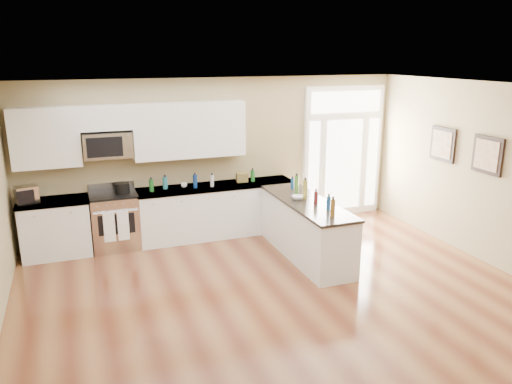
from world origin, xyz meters
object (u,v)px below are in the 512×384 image
(stockpot, at_px, (122,188))
(toaster_oven, at_px, (26,195))
(peninsula_cabinet, at_px, (306,231))
(kitchen_range, at_px, (115,221))

(stockpot, height_order, toaster_oven, toaster_oven)
(peninsula_cabinet, relative_size, kitchen_range, 2.15)
(kitchen_range, height_order, stockpot, stockpot)
(peninsula_cabinet, xyz_separation_m, kitchen_range, (-2.86, 1.45, 0.04))
(stockpot, bearing_deg, toaster_oven, -178.89)
(stockpot, bearing_deg, kitchen_range, 179.24)
(toaster_oven, bearing_deg, peninsula_cabinet, -36.24)
(peninsula_cabinet, bearing_deg, toaster_oven, 161.19)
(peninsula_cabinet, height_order, stockpot, stockpot)
(peninsula_cabinet, height_order, kitchen_range, kitchen_range)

